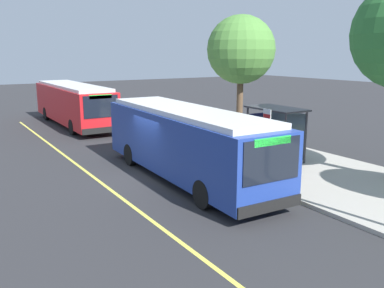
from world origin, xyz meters
TOP-DOWN VIEW (x-y plane):
  - ground_plane at (0.00, 0.00)m, footprint 120.00×120.00m
  - sidewalk_curb at (0.00, 6.00)m, footprint 44.00×6.40m
  - lane_stripe_center at (0.00, -2.20)m, footprint 36.00×0.14m
  - transit_bus_main at (1.12, 1.01)m, footprint 10.72×2.88m
  - transit_bus_second at (-14.45, 0.94)m, footprint 11.72×2.61m
  - bus_shelter at (0.85, 6.21)m, footprint 2.90×1.60m
  - waiting_bench at (0.84, 6.36)m, footprint 1.60×0.48m
  - route_sign_post at (2.92, 3.77)m, footprint 0.44×0.08m
  - pedestrian_commuter at (3.38, 3.66)m, footprint 0.24×0.40m
  - street_tree_near_shelter at (-3.29, 7.30)m, footprint 3.81×3.81m

SIDE VIEW (x-z plane):
  - ground_plane at x=0.00m, z-range 0.00..0.00m
  - lane_stripe_center at x=0.00m, z-range 0.00..0.01m
  - sidewalk_curb at x=0.00m, z-range 0.00..0.15m
  - waiting_bench at x=0.84m, z-range 0.16..1.11m
  - pedestrian_commuter at x=3.38m, z-range 0.27..1.96m
  - transit_bus_main at x=1.12m, z-range 0.14..3.09m
  - transit_bus_second at x=-14.45m, z-range 0.14..3.09m
  - bus_shelter at x=0.85m, z-range 0.68..3.16m
  - route_sign_post at x=2.92m, z-range 0.56..3.36m
  - street_tree_near_shelter at x=-3.29m, z-range 1.76..8.83m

